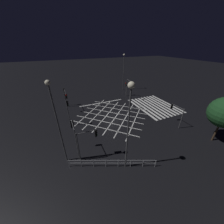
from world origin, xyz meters
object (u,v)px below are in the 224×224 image
Objects in this scene: traffic_light_se_main at (130,85)px; street_lamp_east at (129,110)px; traffic_light_nw_main at (74,132)px; traffic_light_median_north at (68,108)px; street_lamp_far at (124,65)px; traffic_light_se_cross at (126,86)px; traffic_light_ne_main at (66,96)px; street_lamp_west at (55,114)px; traffic_light_sw_main at (176,110)px; traffic_light_nw_cross at (88,138)px; traffic_light_ne_cross at (64,93)px.

traffic_light_se_main is 0.47× the size of street_lamp_east.
traffic_light_median_north is at bearing -0.40° from traffic_light_nw_main.
traffic_light_se_main is 0.46× the size of street_lamp_far.
traffic_light_median_north reaches higher than traffic_light_se_cross.
traffic_light_nw_main is at bearing 47.82° from street_lamp_east.
street_lamp_far is (7.14, -16.50, 3.96)m from traffic_light_ne_main.
traffic_light_se_main is at bearing -50.49° from street_lamp_west.
traffic_light_se_cross is 0.36× the size of street_lamp_far.
traffic_light_nw_main is 16.11m from traffic_light_sw_main.
traffic_light_se_main is at bearing 4.13° from traffic_light_sw_main.
traffic_light_se_cross is at bearing -178.91° from traffic_light_se_main.
traffic_light_se_cross is 17.25m from traffic_light_median_north.
street_lamp_west is (-0.64, 1.37, 3.11)m from traffic_light_nw_main.
traffic_light_nw_cross is 4.36m from street_lamp_west.
traffic_light_median_north reaches higher than traffic_light_sw_main.
street_lamp_east is at bearing -31.77° from traffic_light_se_main.
traffic_light_nw_main is 0.46× the size of street_lamp_west.
traffic_light_se_main is 1.12× the size of traffic_light_nw_cross.
traffic_light_se_cross is at bearing 3.72° from traffic_light_sw_main.
street_lamp_east is (-16.70, -4.28, 4.16)m from traffic_light_ne_main.
street_lamp_west is (-0.77, 17.47, 3.75)m from traffic_light_sw_main.
traffic_light_se_cross is at bearing 99.30° from traffic_light_ne_main.
traffic_light_se_cross is 0.88× the size of traffic_light_nw_cross.
traffic_light_nw_cross is at bearing -135.35° from traffic_light_nw_main.
street_lamp_far reaches higher than traffic_light_median_north.
traffic_light_se_cross is 0.37× the size of street_lamp_east.
traffic_light_sw_main is at bearing 51.81° from traffic_light_ne_main.
street_lamp_west is (0.67, 2.66, 3.39)m from traffic_light_nw_cross.
traffic_light_se_cross is 22.34m from street_lamp_east.
street_lamp_west is at bearing 138.27° from street_lamp_far.
street_lamp_far is at bearing 113.41° from traffic_light_ne_main.
traffic_light_ne_cross is 14.95m from traffic_light_se_cross.
traffic_light_se_cross is at bearing -46.54° from street_lamp_west.
traffic_light_se_cross is (2.00, 0.04, -0.80)m from traffic_light_se_main.
traffic_light_se_main reaches higher than traffic_light_ne_cross.
traffic_light_median_north reaches higher than traffic_light_ne_cross.
traffic_light_nw_main is (-14.94, 0.19, 0.38)m from traffic_light_ne_cross.
traffic_light_ne_main is 13.91m from traffic_light_nw_cross.
traffic_light_ne_main is 0.41× the size of street_lamp_far.
street_lamp_west is at bearing 165.95° from traffic_light_nw_cross.
traffic_light_ne_main is 0.42× the size of street_lamp_east.
traffic_light_ne_cross is 0.90× the size of traffic_light_nw_main.
street_lamp_far is (19.58, -0.68, 4.37)m from traffic_light_sw_main.
traffic_light_ne_main is at bearing 87.71° from traffic_light_median_north.
traffic_light_nw_main reaches higher than traffic_light_ne_main.
traffic_light_nw_main is 21.31m from traffic_light_se_cross.
traffic_light_nw_main is at bearing -1.29° from traffic_light_ne_main.
traffic_light_ne_cross is 2.38m from traffic_light_ne_main.
traffic_light_nw_cross is (-16.31, 13.84, 0.42)m from traffic_light_se_cross.
street_lamp_east reaches higher than street_lamp_west.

